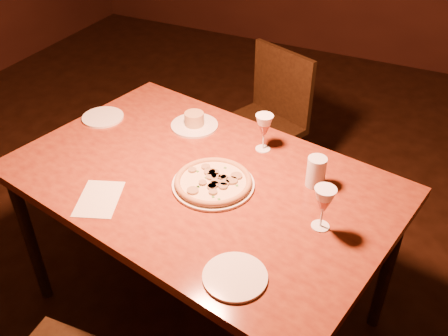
% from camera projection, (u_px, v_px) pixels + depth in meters
% --- Properties ---
extents(dining_table, '(1.62, 1.21, 0.78)m').
position_uv_depth(dining_table, '(201.00, 191.00, 1.96)').
color(dining_table, brown).
rests_on(dining_table, floor).
extents(chair_far, '(0.55, 0.55, 0.87)m').
position_uv_depth(chair_far, '(265.00, 119.00, 2.84)').
color(chair_far, black).
rests_on(chair_far, floor).
extents(pizza_plate, '(0.31, 0.31, 0.03)m').
position_uv_depth(pizza_plate, '(213.00, 182.00, 1.86)').
color(pizza_plate, white).
rests_on(pizza_plate, dining_table).
extents(ramekin_saucer, '(0.21, 0.21, 0.07)m').
position_uv_depth(ramekin_saucer, '(194.00, 122.00, 2.21)').
color(ramekin_saucer, white).
rests_on(ramekin_saucer, dining_table).
extents(wine_glass_far, '(0.07, 0.07, 0.16)m').
position_uv_depth(wine_glass_far, '(264.00, 133.00, 2.03)').
color(wine_glass_far, '#BC5D4E').
rests_on(wine_glass_far, dining_table).
extents(wine_glass_right, '(0.07, 0.07, 0.16)m').
position_uv_depth(wine_glass_right, '(323.00, 208.00, 1.64)').
color(wine_glass_right, '#BC5D4E').
rests_on(wine_glass_right, dining_table).
extents(water_tumbler, '(0.07, 0.07, 0.12)m').
position_uv_depth(water_tumbler, '(316.00, 172.00, 1.84)').
color(water_tumbler, silver).
rests_on(water_tumbler, dining_table).
extents(side_plate_left, '(0.19, 0.19, 0.01)m').
position_uv_depth(side_plate_left, '(103.00, 117.00, 2.28)').
color(side_plate_left, white).
rests_on(side_plate_left, dining_table).
extents(side_plate_near, '(0.20, 0.20, 0.01)m').
position_uv_depth(side_plate_near, '(235.00, 277.00, 1.50)').
color(side_plate_near, white).
rests_on(side_plate_near, dining_table).
extents(menu_card, '(0.21, 0.25, 0.00)m').
position_uv_depth(menu_card, '(99.00, 199.00, 1.81)').
color(menu_card, silver).
rests_on(menu_card, dining_table).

